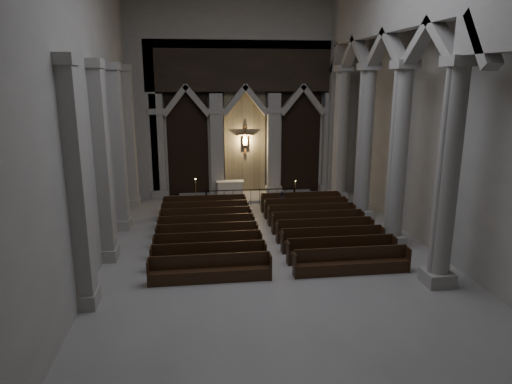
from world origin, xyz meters
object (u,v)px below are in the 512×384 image
(candle_stand_right, at_px, (295,196))
(worshipper, at_px, (282,202))
(altar_rail, at_px, (251,195))
(candle_stand_left, at_px, (196,196))
(pews, at_px, (265,231))
(altar, at_px, (230,188))

(candle_stand_right, distance_m, worshipper, 2.59)
(altar_rail, relative_size, worshipper, 4.35)
(altar_rail, relative_size, candle_stand_left, 3.52)
(altar_rail, distance_m, worshipper, 2.26)
(altar_rail, relative_size, pews, 0.53)
(altar, xyz_separation_m, candle_stand_left, (-2.15, -1.17, -0.19))
(pews, height_order, worshipper, worshipper)
(worshipper, bearing_deg, altar, 144.56)
(candle_stand_left, xyz_separation_m, pews, (3.19, -6.67, -0.08))
(candle_stand_right, relative_size, pews, 0.13)
(pews, bearing_deg, candle_stand_left, 115.53)
(altar_rail, bearing_deg, candle_stand_left, 161.03)
(worshipper, bearing_deg, pews, -90.62)
(altar, distance_m, pews, 7.92)
(altar, xyz_separation_m, worshipper, (2.60, -3.90, 0.01))
(pews, bearing_deg, altar, 97.56)
(worshipper, bearing_deg, candle_stand_left, 170.97)
(altar, relative_size, candle_stand_left, 1.15)
(candle_stand_left, height_order, pews, candle_stand_left)
(candle_stand_right, xyz_separation_m, pews, (-2.79, -6.20, -0.03))
(candle_stand_left, relative_size, pews, 0.15)
(altar_rail, distance_m, pews, 5.59)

